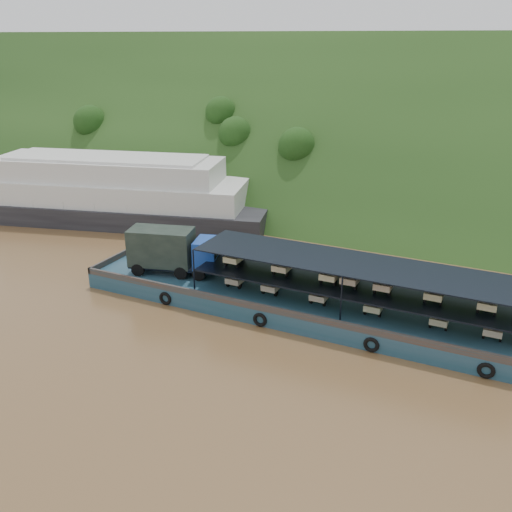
% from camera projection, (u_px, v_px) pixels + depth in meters
% --- Properties ---
extents(ground, '(160.00, 160.00, 0.00)m').
position_uv_depth(ground, '(263.00, 314.00, 42.28)').
color(ground, brown).
rests_on(ground, ground).
extents(hillside, '(140.00, 39.60, 39.60)m').
position_uv_depth(hillside, '(383.00, 198.00, 72.49)').
color(hillside, '#1A3413').
rests_on(hillside, ground).
extents(cargo_barge, '(35.00, 7.18, 4.88)m').
position_uv_depth(cargo_barge, '(290.00, 294.00, 42.51)').
color(cargo_barge, '#153B4C').
rests_on(cargo_barge, ground).
extents(passenger_ferry, '(36.42, 17.56, 7.16)m').
position_uv_depth(passenger_ferry, '(110.00, 193.00, 62.83)').
color(passenger_ferry, black).
rests_on(passenger_ferry, ground).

